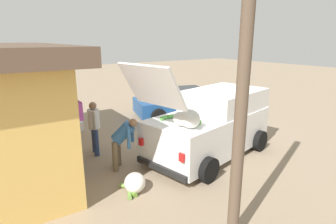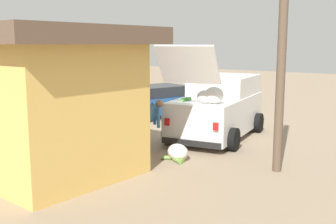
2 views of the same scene
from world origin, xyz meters
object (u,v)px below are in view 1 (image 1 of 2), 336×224
at_px(parked_sedan, 182,102).
at_px(vendor_standing, 94,124).
at_px(delivery_van, 212,124).
at_px(customer_bending, 122,139).
at_px(unloaded_banana_pile, 135,183).
at_px(paint_bucket, 79,126).

height_order(parked_sedan, vendor_standing, vendor_standing).
relative_size(delivery_van, customer_bending, 3.48).
bearing_deg(customer_bending, delivery_van, -102.31).
xyz_separation_m(customer_bending, unloaded_banana_pile, (-1.21, 0.29, -0.66)).
distance_m(unloaded_banana_pile, paint_bucket, 5.09).
bearing_deg(paint_bucket, customer_bending, -178.91).
bearing_deg(unloaded_banana_pile, parked_sedan, -46.22).
xyz_separation_m(parked_sedan, unloaded_banana_pile, (-4.62, 4.82, -0.41)).
xyz_separation_m(delivery_van, customer_bending, (0.58, 2.66, -0.10)).
relative_size(parked_sedan, paint_bucket, 13.42).
height_order(vendor_standing, customer_bending, vendor_standing).
xyz_separation_m(delivery_van, paint_bucket, (4.46, 2.73, -0.78)).
relative_size(vendor_standing, unloaded_banana_pile, 2.06).
height_order(customer_bending, unloaded_banana_pile, customer_bending).
bearing_deg(delivery_van, customer_bending, 77.69).
relative_size(parked_sedan, customer_bending, 3.22).
bearing_deg(paint_bucket, delivery_van, -148.46).
bearing_deg(unloaded_banana_pile, vendor_standing, 0.14).
height_order(delivery_van, vendor_standing, delivery_van).
distance_m(customer_bending, paint_bucket, 3.94).
bearing_deg(parked_sedan, customer_bending, 126.97).
bearing_deg(parked_sedan, unloaded_banana_pile, 133.78).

